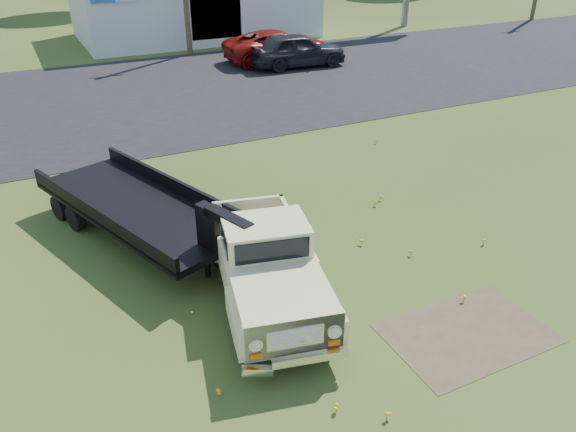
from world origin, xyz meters
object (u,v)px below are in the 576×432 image
object	(u,v)px
flatbed_trailer	(138,202)
red_pickup	(279,46)
vintage_pickup_truck	(266,262)
dark_sedan	(297,50)

from	to	relation	value
flatbed_trailer	red_pickup	xyz separation A→B (m)	(10.70, 14.90, -0.11)
vintage_pickup_truck	dark_sedan	xyz separation A→B (m)	(9.40, 17.15, -0.05)
red_pickup	dark_sedan	bearing A→B (deg)	-162.72
flatbed_trailer	dark_sedan	size ratio (longest dim) A/B	1.35
flatbed_trailer	vintage_pickup_truck	bearing A→B (deg)	-85.37
dark_sedan	flatbed_trailer	bearing A→B (deg)	143.71
red_pickup	vintage_pickup_truck	bearing A→B (deg)	157.06
vintage_pickup_truck	dark_sedan	size ratio (longest dim) A/B	1.00
red_pickup	dark_sedan	world-z (taller)	dark_sedan
vintage_pickup_truck	dark_sedan	bearing A→B (deg)	73.65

